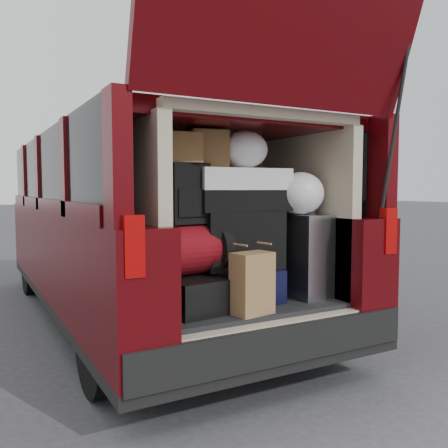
% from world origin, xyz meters
% --- Properties ---
extents(ground, '(80.00, 80.00, 0.00)m').
position_xyz_m(ground, '(0.00, 0.00, 0.00)').
color(ground, '#343437').
rests_on(ground, ground).
extents(minivan, '(1.90, 5.35, 2.77)m').
position_xyz_m(minivan, '(0.00, 1.86, 0.91)').
color(minivan, black).
rests_on(minivan, ground).
extents(load_floor, '(1.24, 1.05, 0.55)m').
position_xyz_m(load_floor, '(0.00, 0.28, 0.28)').
color(load_floor, black).
rests_on(load_floor, ground).
extents(black_hardshell, '(0.44, 0.57, 0.21)m').
position_xyz_m(black_hardshell, '(-0.36, 0.12, 0.65)').
color(black_hardshell, black).
rests_on(black_hardshell, load_floor).
extents(navy_hardshell, '(0.44, 0.53, 0.22)m').
position_xyz_m(navy_hardshell, '(0.03, 0.18, 0.66)').
color(navy_hardshell, black).
rests_on(navy_hardshell, load_floor).
extents(silver_roller, '(0.26, 0.39, 0.57)m').
position_xyz_m(silver_roller, '(0.49, 0.08, 0.83)').
color(silver_roller, white).
rests_on(silver_roller, load_floor).
extents(kraft_bag, '(0.26, 0.19, 0.37)m').
position_xyz_m(kraft_bag, '(-0.08, -0.16, 0.73)').
color(kraft_bag, olive).
rests_on(kraft_bag, load_floor).
extents(red_duffel, '(0.54, 0.40, 0.32)m').
position_xyz_m(red_duffel, '(-0.37, 0.16, 0.92)').
color(red_duffel, maroon).
rests_on(red_duffel, black_hardshell).
extents(black_soft_case, '(0.56, 0.38, 0.38)m').
position_xyz_m(black_soft_case, '(0.03, 0.17, 0.96)').
color(black_soft_case, black).
rests_on(black_soft_case, navy_hardshell).
extents(backpack, '(0.28, 0.20, 0.37)m').
position_xyz_m(backpack, '(-0.36, 0.16, 1.26)').
color(backpack, black).
rests_on(backpack, red_duffel).
extents(twotone_duffel, '(0.65, 0.37, 0.28)m').
position_xyz_m(twotone_duffel, '(0.04, 0.19, 1.29)').
color(twotone_duffel, white).
rests_on(twotone_duffel, black_soft_case).
extents(grocery_sack_lower, '(0.22, 0.19, 0.18)m').
position_xyz_m(grocery_sack_lower, '(-0.38, 0.15, 1.54)').
color(grocery_sack_lower, brown).
rests_on(grocery_sack_lower, backpack).
extents(grocery_sack_upper, '(0.27, 0.23, 0.24)m').
position_xyz_m(grocery_sack_upper, '(-0.18, 0.23, 1.55)').
color(grocery_sack_upper, brown).
rests_on(grocery_sack_upper, twotone_duffel).
extents(plastic_bag_center, '(0.32, 0.30, 0.25)m').
position_xyz_m(plastic_bag_center, '(0.07, 0.18, 1.55)').
color(plastic_bag_center, white).
rests_on(plastic_bag_center, twotone_duffel).
extents(plastic_bag_right, '(0.36, 0.34, 0.29)m').
position_xyz_m(plastic_bag_right, '(0.44, 0.06, 1.26)').
color(plastic_bag_right, white).
rests_on(plastic_bag_right, silver_roller).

